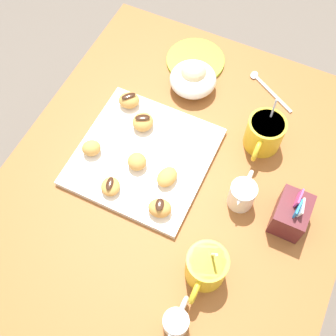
{
  "coord_description": "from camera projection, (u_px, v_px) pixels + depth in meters",
  "views": [
    {
      "loc": [
        0.42,
        0.17,
        1.61
      ],
      "look_at": [
        -0.01,
        -0.03,
        0.72
      ],
      "focal_mm": 45.28,
      "sensor_mm": 36.0,
      "label": 1
    }
  ],
  "objects": [
    {
      "name": "ground_plane",
      "position": [
        174.0,
        260.0,
        1.64
      ],
      "size": [
        8.0,
        8.0,
        0.0
      ],
      "primitive_type": "plane",
      "color": "#665B51"
    },
    {
      "name": "dining_table",
      "position": [
        177.0,
        201.0,
        1.13
      ],
      "size": [
        0.95,
        0.81,
        0.7
      ],
      "color": "#935628",
      "rests_on": "ground_plane"
    },
    {
      "name": "pastry_plate_square",
      "position": [
        144.0,
        157.0,
        1.04
      ],
      "size": [
        0.31,
        0.31,
        0.02
      ],
      "primitive_type": "cube",
      "color": "white",
      "rests_on": "dining_table"
    },
    {
      "name": "coffee_mug_yellow_left",
      "position": [
        264.0,
        133.0,
        1.02
      ],
      "size": [
        0.13,
        0.09,
        0.14
      ],
      "color": "yellow",
      "rests_on": "dining_table"
    },
    {
      "name": "coffee_mug_yellow_right",
      "position": [
        206.0,
        267.0,
        0.86
      ],
      "size": [
        0.13,
        0.09,
        0.14
      ],
      "color": "yellow",
      "rests_on": "dining_table"
    },
    {
      "name": "cream_pitcher_white",
      "position": [
        242.0,
        194.0,
        0.95
      ],
      "size": [
        0.1,
        0.06,
        0.07
      ],
      "color": "white",
      "rests_on": "dining_table"
    },
    {
      "name": "sugar_caddy",
      "position": [
        291.0,
        214.0,
        0.93
      ],
      "size": [
        0.09,
        0.07,
        0.11
      ],
      "color": "#561E23",
      "rests_on": "dining_table"
    },
    {
      "name": "ice_cream_bowl",
      "position": [
        193.0,
        78.0,
        1.11
      ],
      "size": [
        0.12,
        0.12,
        0.09
      ],
      "color": "white",
      "rests_on": "dining_table"
    },
    {
      "name": "chocolate_sauce_pitcher",
      "position": [
        176.0,
        322.0,
        0.83
      ],
      "size": [
        0.09,
        0.05,
        0.06
      ],
      "color": "white",
      "rests_on": "dining_table"
    },
    {
      "name": "saucer_lime_left",
      "position": [
        195.0,
        61.0,
        1.18
      ],
      "size": [
        0.16,
        0.16,
        0.01
      ],
      "primitive_type": "cylinder",
      "color": "#9EC633",
      "rests_on": "dining_table"
    },
    {
      "name": "loose_spoon_near_saucer",
      "position": [
        266.0,
        87.0,
        1.14
      ],
      "size": [
        0.09,
        0.14,
        0.01
      ],
      "color": "silver",
      "rests_on": "dining_table"
    },
    {
      "name": "beignet_0",
      "position": [
        111.0,
        187.0,
        0.97
      ],
      "size": [
        0.06,
        0.06,
        0.03
      ],
      "primitive_type": "ellipsoid",
      "rotation": [
        0.0,
        0.0,
        0.43
      ],
      "color": "#D19347",
      "rests_on": "pastry_plate_square"
    },
    {
      "name": "chocolate_drizzle_0",
      "position": [
        110.0,
        183.0,
        0.96
      ],
      "size": [
        0.04,
        0.02,
        0.0
      ],
      "primitive_type": "ellipsoid",
      "rotation": [
        0.0,
        0.0,
        0.24
      ],
      "color": "#381E11",
      "rests_on": "beignet_0"
    },
    {
      "name": "beignet_1",
      "position": [
        137.0,
        162.0,
        1.0
      ],
      "size": [
        0.06,
        0.06,
        0.04
      ],
      "primitive_type": "ellipsoid",
      "rotation": [
        0.0,
        0.0,
        2.52
      ],
      "color": "#D19347",
      "rests_on": "pastry_plate_square"
    },
    {
      "name": "beignet_2",
      "position": [
        162.0,
        209.0,
        0.94
      ],
      "size": [
        0.06,
        0.06,
        0.04
      ],
      "primitive_type": "ellipsoid",
      "rotation": [
        0.0,
        0.0,
        3.42
      ],
      "color": "#D19347",
      "rests_on": "pastry_plate_square"
    },
    {
      "name": "chocolate_drizzle_2",
      "position": [
        162.0,
        205.0,
        0.92
      ],
      "size": [
        0.04,
        0.03,
        0.0
      ],
      "primitive_type": "ellipsoid",
      "rotation": [
        0.0,
        0.0,
        3.42
      ],
      "color": "#381E11",
      "rests_on": "beignet_2"
    },
    {
      "name": "beignet_3",
      "position": [
        143.0,
        122.0,
        1.05
      ],
      "size": [
        0.06,
        0.05,
        0.04
      ],
      "primitive_type": "ellipsoid",
      "rotation": [
        0.0,
        0.0,
        1.6
      ],
      "color": "#D19347",
      "rests_on": "pastry_plate_square"
    },
    {
      "name": "chocolate_drizzle_3",
      "position": [
        143.0,
        118.0,
        1.04
      ],
      "size": [
        0.03,
        0.04,
        0.0
      ],
      "primitive_type": "ellipsoid",
      "rotation": [
        0.0,
        0.0,
        2.09
      ],
      "color": "#381E11",
      "rests_on": "beignet_3"
    },
    {
      "name": "beignet_4",
      "position": [
        91.0,
        148.0,
        1.02
      ],
      "size": [
        0.06,
        0.06,
        0.04
      ],
      "primitive_type": "ellipsoid",
      "rotation": [
        0.0,
        0.0,
        3.81
      ],
      "color": "#D19347",
      "rests_on": "pastry_plate_square"
    },
    {
      "name": "beignet_5",
      "position": [
        129.0,
        100.0,
        1.08
      ],
      "size": [
        0.06,
        0.07,
        0.03
      ],
      "primitive_type": "ellipsoid",
      "rotation": [
        0.0,
        0.0,
        5.07
      ],
      "color": "#D19347",
      "rests_on": "pastry_plate_square"
    },
    {
      "name": "chocolate_drizzle_5",
      "position": [
        129.0,
        96.0,
        1.07
      ],
      "size": [
        0.04,
        0.04,
        0.0
      ],
      "primitive_type": "ellipsoid",
      "rotation": [
        0.0,
        0.0,
        5.54
      ],
      "color": "#381E11",
      "rests_on": "beignet_5"
    },
    {
      "name": "beignet_6",
      "position": [
        167.0,
        177.0,
        0.98
      ],
      "size": [
        0.06,
        0.05,
        0.03
      ],
      "primitive_type": "ellipsoid",
      "rotation": [
        0.0,
        0.0,
        4.5
      ],
      "color": "#D19347",
      "rests_on": "pastry_plate_square"
    }
  ]
}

